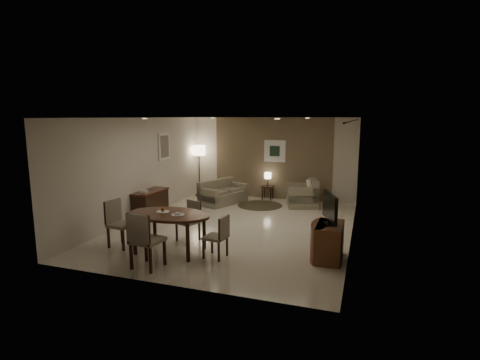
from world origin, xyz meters
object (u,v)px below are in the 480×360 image
at_px(chair_far, 188,221).
at_px(floor_lamp, 199,171).
at_px(chair_near, 148,240).
at_px(sofa, 223,192).
at_px(tv_cabinet, 329,242).
at_px(chair_right, 215,237).
at_px(chair_left, 122,224).
at_px(console_desk, 151,204).
at_px(dining_table, 170,233).
at_px(armchair, 302,193).
at_px(side_table, 268,193).

height_order(chair_far, floor_lamp, floor_lamp).
height_order(chair_near, sofa, chair_near).
distance_m(tv_cabinet, chair_right, 2.21).
distance_m(chair_near, chair_far, 1.59).
bearing_deg(floor_lamp, chair_left, -82.85).
xyz_separation_m(console_desk, sofa, (1.24, 2.23, -0.01)).
bearing_deg(chair_near, chair_far, -85.30).
height_order(dining_table, sofa, dining_table).
bearing_deg(tv_cabinet, chair_near, -154.66).
distance_m(chair_near, armchair, 5.91).
bearing_deg(chair_right, chair_left, -81.62).
bearing_deg(sofa, dining_table, -151.40).
bearing_deg(tv_cabinet, chair_right, -163.69).
bearing_deg(sofa, tv_cabinet, -114.18).
xyz_separation_m(chair_left, floor_lamp, (-0.66, 5.27, 0.38)).
relative_size(chair_far, sofa, 0.56).
xyz_separation_m(chair_left, armchair, (2.99, 4.83, -0.08)).
height_order(chair_far, sofa, chair_far).
distance_m(dining_table, armchair, 5.13).
relative_size(tv_cabinet, armchair, 0.96).
xyz_separation_m(console_desk, chair_far, (1.81, -1.38, 0.06)).
relative_size(sofa, floor_lamp, 0.89).
height_order(chair_left, chair_right, chair_left).
bearing_deg(chair_left, console_desk, 23.52).
distance_m(tv_cabinet, chair_far, 3.09).
relative_size(sofa, side_table, 3.43).
distance_m(chair_far, sofa, 3.66).
distance_m(console_desk, armchair, 4.52).
bearing_deg(side_table, tv_cabinet, -62.51).
bearing_deg(chair_far, chair_left, -126.40).
relative_size(armchair, floor_lamp, 0.54).
bearing_deg(sofa, chair_near, -152.38).
bearing_deg(chair_near, dining_table, -83.90).
bearing_deg(floor_lamp, chair_right, -62.06).
bearing_deg(chair_left, chair_right, -81.92).
distance_m(chair_left, side_table, 5.71).
relative_size(chair_left, armchair, 1.06).
relative_size(chair_right, floor_lamp, 0.48).
distance_m(chair_left, sofa, 4.45).
xyz_separation_m(dining_table, chair_near, (0.02, -0.84, 0.13)).
bearing_deg(chair_near, console_desk, -53.69).
bearing_deg(tv_cabinet, chair_far, 177.73).
distance_m(armchair, floor_lamp, 3.71).
bearing_deg(tv_cabinet, chair_left, -170.83).
bearing_deg(armchair, sofa, -96.88).
bearing_deg(console_desk, chair_near, -58.76).
xyz_separation_m(chair_far, floor_lamp, (-1.80, 4.47, 0.44)).
bearing_deg(dining_table, chair_far, 88.05).
bearing_deg(side_table, chair_far, -97.50).
distance_m(chair_left, armchair, 5.68).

